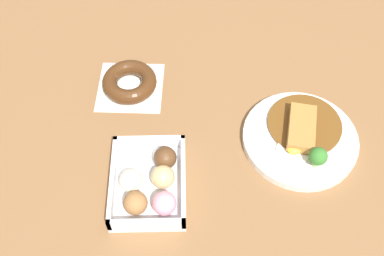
% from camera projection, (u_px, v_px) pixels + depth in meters
% --- Properties ---
extents(ground_plane, '(1.60, 1.60, 0.00)m').
position_uv_depth(ground_plane, '(239.00, 170.00, 0.92)').
color(ground_plane, brown).
extents(curry_plate, '(0.23, 0.23, 0.07)m').
position_uv_depth(curry_plate, '(301.00, 137.00, 0.95)').
color(curry_plate, white).
rests_on(curry_plate, ground_plane).
extents(donut_box, '(0.18, 0.14, 0.06)m').
position_uv_depth(donut_box, '(150.00, 184.00, 0.88)').
color(donut_box, white).
rests_on(donut_box, ground_plane).
extents(chocolate_ring_donut, '(0.15, 0.15, 0.04)m').
position_uv_depth(chocolate_ring_donut, '(130.00, 82.00, 1.03)').
color(chocolate_ring_donut, white).
rests_on(chocolate_ring_donut, ground_plane).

